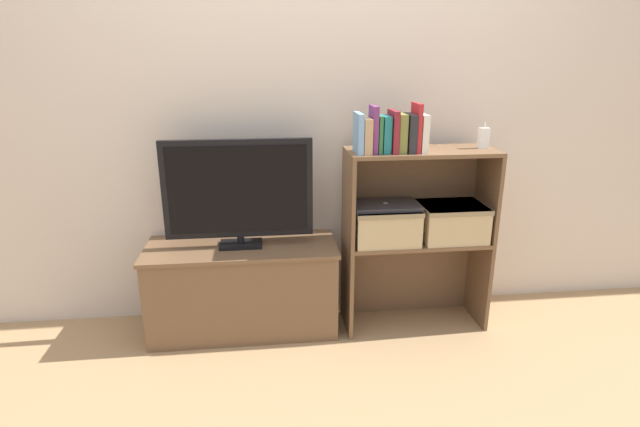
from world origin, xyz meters
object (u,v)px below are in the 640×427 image
at_px(book_maroon, 393,131).
at_px(storage_basket_left, 385,222).
at_px(book_tan, 366,135).
at_px(book_crimson, 416,128).
at_px(tv_stand, 243,287).
at_px(book_plum, 373,130).
at_px(laptop, 385,205).
at_px(baby_monitor, 484,138).
at_px(book_olive, 400,133).
at_px(book_forest, 378,134).
at_px(book_charcoal, 409,133).
at_px(book_skyblue, 358,133).
at_px(book_ivory, 422,133).
at_px(tv, 238,191).
at_px(storage_basket_right, 451,220).
at_px(book_teal, 385,134).

height_order(book_maroon, storage_basket_left, book_maroon).
relative_size(book_tan, book_crimson, 0.72).
distance_m(tv_stand, book_tan, 1.05).
xyz_separation_m(book_plum, laptop, (0.08, 0.04, -0.40)).
relative_size(book_crimson, laptop, 0.69).
bearing_deg(baby_monitor, book_maroon, -173.98).
distance_m(book_tan, book_olive, 0.17).
distance_m(book_forest, book_charcoal, 0.16).
bearing_deg(book_forest, book_crimson, 0.00).
bearing_deg(book_charcoal, book_skyblue, 180.00).
bearing_deg(storage_basket_left, book_charcoal, -20.85).
height_order(book_charcoal, storage_basket_left, book_charcoal).
bearing_deg(book_charcoal, laptop, 159.15).
relative_size(book_maroon, book_crimson, 0.86).
bearing_deg(book_ivory, book_skyblue, 180.00).
distance_m(book_charcoal, book_crimson, 0.04).
bearing_deg(tv, laptop, -4.17).
height_order(book_ivory, laptop, book_ivory).
bearing_deg(storage_basket_right, tv, 177.18).
height_order(book_skyblue, book_crimson, book_crimson).
relative_size(book_forest, book_olive, 0.97).
height_order(book_skyblue, storage_basket_left, book_skyblue).
distance_m(tv, book_plum, 0.75).
distance_m(tv_stand, storage_basket_left, 0.84).
relative_size(book_ivory, storage_basket_left, 0.54).
height_order(book_plum, book_ivory, book_plum).
distance_m(book_plum, book_charcoal, 0.18).
relative_size(book_charcoal, baby_monitor, 1.38).
bearing_deg(book_charcoal, book_maroon, 180.00).
height_order(tv, book_ivory, book_ivory).
xyz_separation_m(book_forest, book_ivory, (0.22, 0.00, 0.00)).
bearing_deg(book_crimson, book_charcoal, 180.00).
bearing_deg(baby_monitor, book_charcoal, -172.76).
bearing_deg(storage_basket_left, laptop, 0.00).
bearing_deg(storage_basket_left, tv_stand, 175.71).
height_order(tv_stand, tv, tv).
height_order(book_skyblue, book_teal, book_skyblue).
xyz_separation_m(book_skyblue, book_ivory, (0.32, 0.00, -0.00)).
bearing_deg(tv_stand, book_forest, -7.66).
relative_size(tv, storage_basket_right, 2.22).
xyz_separation_m(book_charcoal, book_ivory, (0.06, 0.00, -0.00)).
height_order(book_crimson, book_ivory, book_crimson).
xyz_separation_m(book_forest, laptop, (0.06, 0.04, -0.38)).
height_order(tv_stand, laptop, laptop).
xyz_separation_m(tv, book_charcoal, (0.85, -0.09, 0.29)).
bearing_deg(book_crimson, storage_basket_left, 164.02).
bearing_deg(baby_monitor, book_forest, -174.75).
height_order(tv, book_crimson, book_crimson).
xyz_separation_m(book_charcoal, book_crimson, (0.03, 0.00, 0.03)).
bearing_deg(tv, book_maroon, -6.83).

